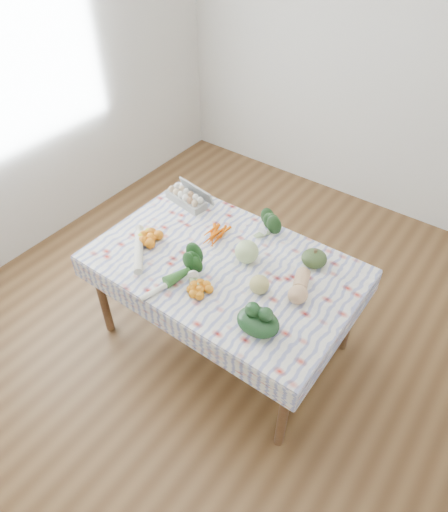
{
  "coord_description": "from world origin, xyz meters",
  "views": [
    {
      "loc": [
        1.23,
        -1.68,
        2.74
      ],
      "look_at": [
        0.0,
        0.0,
        0.82
      ],
      "focal_mm": 32.0,
      "sensor_mm": 36.0,
      "label": 1
    }
  ],
  "objects_px": {
    "egg_carton": "(186,198)",
    "grapefruit": "(259,285)",
    "kabocha_squash": "(314,258)",
    "dining_table": "(224,272)",
    "cabbage": "(247,252)",
    "butternut_squash": "(300,286)"
  },
  "relations": [
    {
      "from": "kabocha_squash",
      "to": "butternut_squash",
      "type": "distance_m",
      "value": 0.27
    },
    {
      "from": "dining_table",
      "to": "cabbage",
      "type": "bearing_deg",
      "value": 44.81
    },
    {
      "from": "dining_table",
      "to": "cabbage",
      "type": "distance_m",
      "value": 0.21
    },
    {
      "from": "dining_table",
      "to": "egg_carton",
      "type": "distance_m",
      "value": 0.7
    },
    {
      "from": "egg_carton",
      "to": "cabbage",
      "type": "relative_size",
      "value": 2.19
    },
    {
      "from": "butternut_squash",
      "to": "grapefruit",
      "type": "height_order",
      "value": "grapefruit"
    },
    {
      "from": "cabbage",
      "to": "butternut_squash",
      "type": "relative_size",
      "value": 0.6
    },
    {
      "from": "dining_table",
      "to": "butternut_squash",
      "type": "bearing_deg",
      "value": 6.53
    },
    {
      "from": "egg_carton",
      "to": "kabocha_squash",
      "type": "bearing_deg",
      "value": 7.55
    },
    {
      "from": "dining_table",
      "to": "egg_carton",
      "type": "height_order",
      "value": "egg_carton"
    },
    {
      "from": "butternut_squash",
      "to": "grapefruit",
      "type": "xyz_separation_m",
      "value": [
        -0.19,
        -0.13,
        0.0
      ]
    },
    {
      "from": "egg_carton",
      "to": "grapefruit",
      "type": "relative_size",
      "value": 2.8
    },
    {
      "from": "butternut_squash",
      "to": "egg_carton",
      "type": "bearing_deg",
      "value": 145.87
    },
    {
      "from": "kabocha_squash",
      "to": "grapefruit",
      "type": "height_order",
      "value": "grapefruit"
    },
    {
      "from": "dining_table",
      "to": "grapefruit",
      "type": "bearing_deg",
      "value": -13.79
    },
    {
      "from": "egg_carton",
      "to": "dining_table",
      "type": "bearing_deg",
      "value": -21.07
    },
    {
      "from": "egg_carton",
      "to": "grapefruit",
      "type": "height_order",
      "value": "grapefruit"
    },
    {
      "from": "dining_table",
      "to": "grapefruit",
      "type": "xyz_separation_m",
      "value": [
        0.31,
        -0.08,
        0.14
      ]
    },
    {
      "from": "dining_table",
      "to": "cabbage",
      "type": "xyz_separation_m",
      "value": [
        0.1,
        0.1,
        0.16
      ]
    },
    {
      "from": "egg_carton",
      "to": "cabbage",
      "type": "bearing_deg",
      "value": -10.33
    },
    {
      "from": "butternut_squash",
      "to": "grapefruit",
      "type": "relative_size",
      "value": 2.14
    },
    {
      "from": "egg_carton",
      "to": "cabbage",
      "type": "distance_m",
      "value": 0.74
    }
  ]
}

